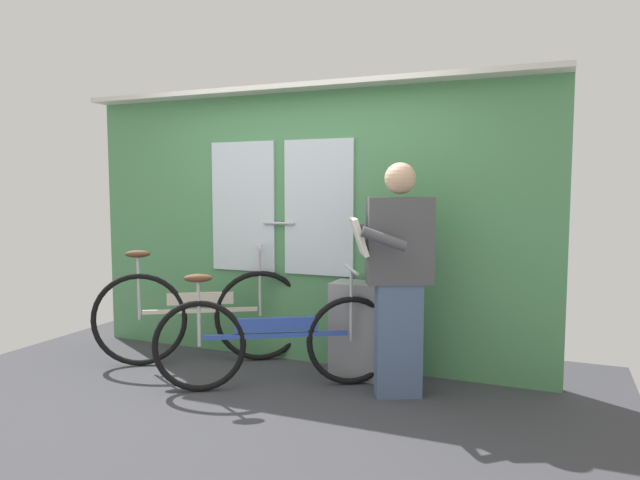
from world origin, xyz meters
TOP-DOWN VIEW (x-y plane):
  - ground_plane at (0.00, 0.00)m, footprint 5.03×3.80m
  - train_door_wall at (-0.01, 1.09)m, footprint 4.03×0.28m
  - bicycle_near_door at (-0.76, 0.69)m, footprint 1.51×0.94m
  - bicycle_leaning_behind at (0.08, 0.39)m, footprint 1.54×0.93m
  - passenger_reading_newspaper at (0.93, 0.58)m, footprint 0.62×0.56m
  - trash_bin_by_wall at (0.54, 0.88)m, footprint 0.37×0.28m

SIDE VIEW (x-z plane):
  - ground_plane at x=0.00m, z-range -0.04..0.00m
  - bicycle_leaning_behind at x=0.08m, z-range -0.08..0.79m
  - trash_bin_by_wall at x=0.54m, z-range 0.00..0.73m
  - bicycle_near_door at x=-0.76m, z-range -0.08..0.89m
  - passenger_reading_newspaper at x=0.93m, z-range 0.04..1.67m
  - train_door_wall at x=-0.01m, z-range 0.05..2.32m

